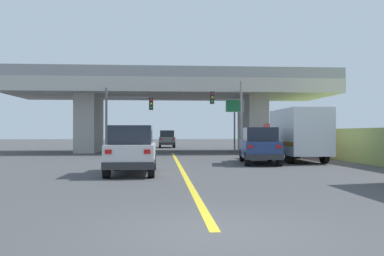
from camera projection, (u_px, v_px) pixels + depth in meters
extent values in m
plane|color=#424244|center=(172.00, 152.00, 38.25)|extent=(160.00, 160.00, 0.00)
cube|color=#B7B5AD|center=(172.00, 90.00, 38.32)|extent=(28.54, 9.43, 1.19)
cube|color=#A8A69F|center=(89.00, 124.00, 37.74)|extent=(1.73, 5.66, 5.05)
cube|color=#A8A69F|center=(252.00, 124.00, 38.81)|extent=(1.73, 5.66, 5.05)
cube|color=gray|center=(173.00, 71.00, 33.78)|extent=(28.54, 0.20, 0.90)
cube|color=gray|center=(171.00, 84.00, 42.88)|extent=(28.54, 0.20, 0.90)
cube|color=yellow|center=(180.00, 167.00, 21.19)|extent=(0.20, 27.99, 0.01)
cube|color=silver|center=(132.00, 155.00, 17.67)|extent=(1.89, 4.48, 0.90)
cube|color=#1E232D|center=(132.00, 135.00, 17.35)|extent=(1.66, 2.46, 0.76)
cube|color=#2D2D30|center=(128.00, 166.00, 15.48)|extent=(1.93, 0.20, 0.28)
cube|color=red|center=(108.00, 152.00, 15.37)|extent=(0.24, 0.06, 0.16)
cube|color=red|center=(147.00, 152.00, 15.47)|extent=(0.24, 0.06, 0.16)
cylinder|color=black|center=(116.00, 162.00, 19.29)|extent=(0.26, 0.72, 0.72)
cylinder|color=black|center=(153.00, 162.00, 19.41)|extent=(0.26, 0.72, 0.72)
cylinder|color=black|center=(107.00, 169.00, 15.92)|extent=(0.26, 0.72, 0.72)
cylinder|color=black|center=(151.00, 168.00, 16.04)|extent=(0.26, 0.72, 0.72)
cube|color=navy|center=(259.00, 149.00, 23.52)|extent=(2.41, 4.94, 0.90)
cube|color=#1E232D|center=(260.00, 134.00, 23.17)|extent=(1.94, 2.79, 0.76)
cube|color=#2D2D30|center=(265.00, 157.00, 21.19)|extent=(1.92, 0.42, 0.28)
cube|color=red|center=(251.00, 147.00, 21.16)|extent=(0.25, 0.09, 0.16)
cube|color=red|center=(279.00, 147.00, 21.10)|extent=(0.25, 0.09, 0.16)
cylinder|color=black|center=(242.00, 155.00, 25.38)|extent=(0.34, 0.75, 0.72)
cylinder|color=black|center=(270.00, 155.00, 25.31)|extent=(0.34, 0.75, 0.72)
cylinder|color=black|center=(247.00, 159.00, 21.72)|extent=(0.34, 0.75, 0.72)
cylinder|color=black|center=(280.00, 159.00, 21.65)|extent=(0.34, 0.75, 0.72)
cube|color=red|center=(283.00, 138.00, 28.30)|extent=(2.20, 2.00, 1.90)
cube|color=silver|center=(300.00, 132.00, 24.84)|extent=(2.31, 4.94, 2.68)
cube|color=#B26619|center=(300.00, 143.00, 24.84)|extent=(2.33, 4.84, 0.24)
cylinder|color=black|center=(268.00, 152.00, 28.22)|extent=(0.30, 0.90, 0.90)
cylinder|color=black|center=(297.00, 152.00, 28.36)|extent=(0.30, 0.90, 0.90)
cylinder|color=black|center=(290.00, 156.00, 23.53)|extent=(0.30, 0.90, 0.90)
cylinder|color=black|center=(324.00, 155.00, 23.67)|extent=(0.30, 0.90, 0.90)
cube|color=slate|center=(167.00, 141.00, 49.57)|extent=(1.84, 4.44, 0.90)
cube|color=#1E232D|center=(167.00, 134.00, 49.25)|extent=(1.62, 2.44, 0.76)
cube|color=#2D2D30|center=(167.00, 144.00, 47.41)|extent=(1.87, 0.20, 0.28)
cube|color=red|center=(161.00, 139.00, 47.29)|extent=(0.24, 0.06, 0.16)
cube|color=red|center=(173.00, 139.00, 47.39)|extent=(0.24, 0.06, 0.16)
cylinder|color=black|center=(160.00, 144.00, 51.17)|extent=(0.26, 0.72, 0.72)
cylinder|color=black|center=(173.00, 144.00, 51.29)|extent=(0.26, 0.72, 0.72)
cylinder|color=black|center=(160.00, 145.00, 47.85)|extent=(0.26, 0.72, 0.72)
cylinder|color=black|center=(174.00, 145.00, 47.96)|extent=(0.26, 0.72, 0.72)
cylinder|color=slate|center=(241.00, 118.00, 32.77)|extent=(0.18, 0.18, 5.77)
cylinder|color=slate|center=(227.00, 92.00, 32.71)|extent=(2.29, 0.12, 0.12)
cube|color=#232326|center=(212.00, 98.00, 32.62)|extent=(0.32, 0.26, 0.96)
sphere|color=red|center=(212.00, 94.00, 32.48)|extent=(0.16, 0.16, 0.16)
sphere|color=gold|center=(212.00, 98.00, 32.47)|extent=(0.16, 0.16, 0.16)
sphere|color=green|center=(212.00, 101.00, 32.47)|extent=(0.16, 0.16, 0.16)
cylinder|color=#56595E|center=(106.00, 121.00, 32.78)|extent=(0.18, 0.18, 5.26)
cylinder|color=#56595E|center=(129.00, 98.00, 32.93)|extent=(3.49, 0.12, 0.12)
cube|color=black|center=(151.00, 104.00, 33.05)|extent=(0.32, 0.26, 0.96)
sphere|color=red|center=(151.00, 100.00, 32.91)|extent=(0.16, 0.16, 0.16)
sphere|color=gold|center=(151.00, 104.00, 32.90)|extent=(0.16, 0.16, 0.16)
sphere|color=green|center=(151.00, 108.00, 32.90)|extent=(0.16, 0.16, 0.16)
cylinder|color=#56595E|center=(235.00, 125.00, 35.35)|extent=(0.14, 0.14, 4.71)
cube|color=#197242|center=(235.00, 106.00, 35.31)|extent=(1.45, 0.08, 0.99)
cube|color=white|center=(235.00, 106.00, 35.30)|extent=(1.53, 0.04, 1.07)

